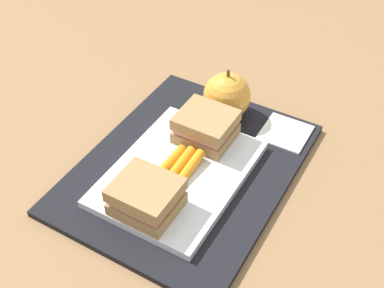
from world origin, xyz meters
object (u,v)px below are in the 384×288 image
Objects in this scene: carrot_sticks_bundle at (178,167)px; apple at (227,96)px; sandwich_half_right at (206,127)px; food_tray at (179,173)px; paper_napkin at (285,133)px; sandwich_half_left at (146,197)px.

carrot_sticks_bundle is 0.90× the size of apple.
food_tray is at bearing 180.00° from sandwich_half_right.
sandwich_half_right is at bearing 0.00° from food_tray.
food_tray is 3.29× the size of paper_napkin.
apple is at bearing 1.85° from food_tray.
food_tray is 2.88× the size of sandwich_half_right.
sandwich_half_left and sandwich_half_right have the same top height.
sandwich_half_right reaches higher than food_tray.
apple reaches higher than sandwich_half_right.
carrot_sticks_bundle is at bearing 179.79° from sandwich_half_right.
carrot_sticks_bundle is 1.10× the size of paper_napkin.
food_tray is at bearing 149.25° from paper_napkin.
sandwich_half_right is at bearing -176.26° from apple.
apple is at bearing 1.23° from sandwich_half_left.
sandwich_half_left is at bearing -178.77° from apple.
apple is at bearing 1.74° from carrot_sticks_bundle.
carrot_sticks_bundle is at bearing 149.24° from paper_napkin.
sandwich_half_right is 0.93× the size of apple.
sandwich_half_left is at bearing -179.78° from carrot_sticks_bundle.
sandwich_half_right is 1.04× the size of carrot_sticks_bundle.
sandwich_half_left reaches higher than carrot_sticks_bundle.
apple is (0.16, 0.00, 0.02)m from carrot_sticks_bundle.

